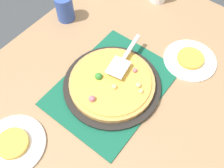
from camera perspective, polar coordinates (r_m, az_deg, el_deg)
The scene contains 11 objects.
ground_plane at distance 1.68m, azimuth 0.00°, elevation -14.07°, with size 8.00×8.00×0.00m, color #3D4247.
dining_table at distance 1.09m, azimuth 0.00°, elevation -3.60°, with size 1.40×1.00×0.75m.
placemat at distance 1.00m, azimuth 0.00°, elevation -0.52°, with size 0.48×0.36×0.01m, color #145B42.
pizza_pan at distance 0.99m, azimuth 0.00°, elevation -0.22°, with size 0.38×0.38×0.01m, color black.
pizza at distance 0.97m, azimuth 0.00°, elevation 0.39°, with size 0.33×0.33×0.05m.
plate_near_left at distance 0.96m, azimuth -21.22°, elevation -12.56°, with size 0.22×0.22×0.01m, color white.
plate_far_right at distance 1.12m, azimuth 17.06°, elevation 5.14°, with size 0.22×0.22×0.01m, color white.
served_slice_left at distance 0.94m, azimuth -21.46°, elevation -12.29°, with size 0.11×0.11×0.02m, color gold.
served_slice_right at distance 1.11m, azimuth 17.23°, elevation 5.54°, with size 0.11×0.11×0.02m, color gold.
cup_corner at distance 1.22m, azimuth -10.59°, elevation 16.39°, with size 0.08×0.08×0.12m, color #3351AD.
pizza_server at distance 0.99m, azimuth 2.66°, elevation 5.76°, with size 0.23×0.08×0.01m.
Camera 1 is at (-0.41, -0.32, 1.60)m, focal length 40.69 mm.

